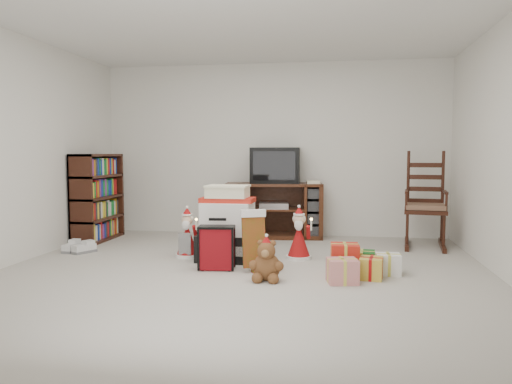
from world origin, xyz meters
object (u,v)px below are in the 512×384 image
tv_stand (274,210)px  teddy_bear (267,263)px  bookshelf (98,199)px  sneaker_pair (78,248)px  gift_cluster (361,263)px  red_suitcase (217,248)px  crt_television (275,165)px  mrs_claus_figurine (187,238)px  rocking_chair (424,212)px  gift_pile (228,228)px  santa_figurine (299,239)px

tv_stand → teddy_bear: tv_stand is taller
bookshelf → sneaker_pair: 1.00m
gift_cluster → bookshelf: bearing=157.2°
tv_stand → bookshelf: 2.45m
red_suitcase → crt_television: bearing=74.3°
bookshelf → red_suitcase: size_ratio=2.24×
bookshelf → mrs_claus_figurine: size_ratio=2.05×
teddy_bear → sneaker_pair: 2.63m
tv_stand → gift_cluster: 2.37m
rocking_chair → crt_television: 2.10m
bookshelf → teddy_bear: 3.19m
gift_cluster → red_suitcase: bearing=179.2°
bookshelf → rocking_chair: rocking_chair is taller
tv_stand → bookshelf: bearing=-172.2°
red_suitcase → sneaker_pair: (-1.87, 0.60, -0.18)m
sneaker_pair → tv_stand: bearing=45.2°
crt_television → mrs_claus_figurine: bearing=-121.9°
red_suitcase → crt_television: crt_television is taller
bookshelf → gift_pile: bearing=-25.4°
sneaker_pair → teddy_bear: bearing=-9.4°
rocking_chair → gift_cluster: bearing=-109.2°
tv_stand → crt_television: bearing=30.4°
gift_cluster → gift_pile: bearing=161.1°
bookshelf → sneaker_pair: (0.16, -0.84, -0.52)m
red_suitcase → rocking_chair: bearing=30.4°
tv_stand → mrs_claus_figurine: 1.71m
bookshelf → santa_figurine: 2.96m
tv_stand → gift_cluster: tv_stand is taller
red_suitcase → mrs_claus_figurine: 0.74m
gift_pile → crt_television: size_ratio=1.17×
rocking_chair → crt_television: bearing=177.5°
sneaker_pair → crt_television: bearing=45.2°
teddy_bear → rocking_chair: bearing=49.6°
santa_figurine → crt_television: bearing=107.5°
tv_stand → santa_figurine: size_ratio=2.34×
tv_stand → mrs_claus_figurine: size_ratio=2.42×
gift_pile → red_suitcase: (-0.01, -0.47, -0.13)m
santa_figurine → gift_cluster: (0.66, -0.68, -0.11)m
red_suitcase → mrs_claus_figurine: (-0.48, 0.56, -0.01)m
santa_figurine → sneaker_pair: santa_figurine is taller
rocking_chair → gift_pile: size_ratio=1.56×
rocking_chair → sneaker_pair: bearing=-157.7°
tv_stand → rocking_chair: bearing=-16.0°
sneaker_pair → crt_television: size_ratio=0.53×
teddy_bear → mrs_claus_figurine: size_ratio=0.66×
tv_stand → rocking_chair: (2.00, -0.33, 0.05)m
red_suitcase → gift_cluster: (1.46, -0.02, -0.11)m
red_suitcase → sneaker_pair: red_suitcase is taller
red_suitcase → mrs_claus_figurine: size_ratio=0.91×
tv_stand → sneaker_pair: size_ratio=3.79×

